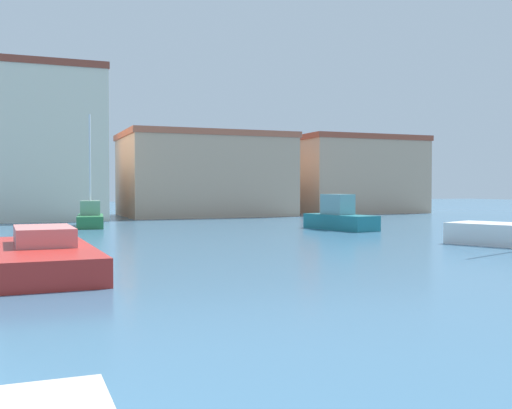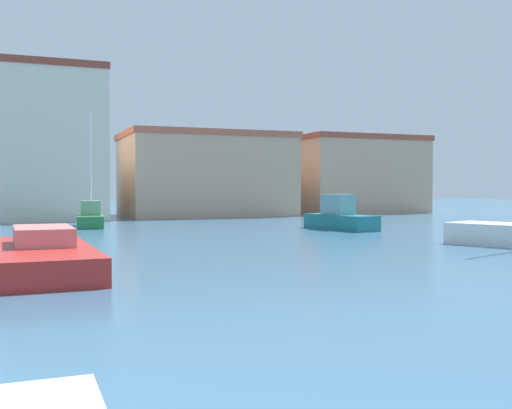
% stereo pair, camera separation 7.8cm
% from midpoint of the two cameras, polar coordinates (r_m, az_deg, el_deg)
% --- Properties ---
extents(water, '(160.00, 160.00, 0.00)m').
position_cam_midpoint_polar(water, '(29.53, 4.64, -3.13)').
color(water, '#38607F').
rests_on(water, ground).
extents(sailboat_green_center_channel, '(2.08, 5.05, 6.96)m').
position_cam_midpoint_polar(sailboat_green_center_channel, '(38.68, -15.49, -1.19)').
color(sailboat_green_center_channel, '#28703D').
rests_on(sailboat_green_center_channel, water).
extents(motorboat_red_distant_north, '(2.82, 7.92, 1.27)m').
position_cam_midpoint_polar(motorboat_red_distant_north, '(18.77, -19.50, -4.53)').
color(motorboat_red_distant_north, '#B22823').
rests_on(motorboat_red_distant_north, water).
extents(motorboat_teal_far_right, '(2.56, 5.15, 2.05)m').
position_cam_midpoint_polar(motorboat_teal_far_right, '(35.33, 7.87, -1.23)').
color(motorboat_teal_far_right, '#1E707A').
rests_on(motorboat_teal_far_right, water).
extents(waterfront_apartments, '(7.45, 9.75, 11.46)m').
position_cam_midpoint_polar(waterfront_apartments, '(49.12, -18.81, 5.38)').
color(waterfront_apartments, beige).
rests_on(waterfront_apartments, ground).
extents(yacht_club, '(14.09, 10.08, 7.13)m').
position_cam_midpoint_polar(yacht_club, '(52.69, -4.99, 2.84)').
color(yacht_club, tan).
rests_on(yacht_club, ground).
extents(warehouse_block, '(12.20, 9.36, 7.37)m').
position_cam_midpoint_polar(warehouse_block, '(59.89, 9.05, 2.80)').
color(warehouse_block, tan).
rests_on(warehouse_block, ground).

